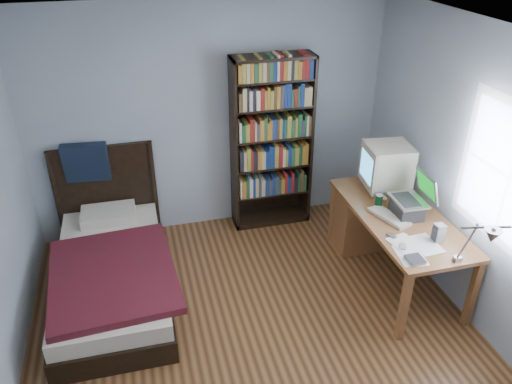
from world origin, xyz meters
TOP-DOWN VIEW (x-y plane):
  - room at (0.03, -0.00)m, footprint 4.20×4.24m
  - desk at (1.51, 1.06)m, footprint 0.75×1.63m
  - crt_monitor at (1.56, 1.07)m, footprint 0.48×0.44m
  - laptop at (1.56, 0.58)m, footprint 0.35×0.36m
  - desk_lamp at (1.48, -0.51)m, footprint 0.23×0.51m
  - keyboard at (1.38, 0.58)m, footprint 0.29×0.44m
  - speaker at (1.60, 0.15)m, footprint 0.08×0.08m
  - soda_can at (1.37, 0.79)m, footprint 0.07×0.07m
  - mouse at (1.49, 0.92)m, footprint 0.06×0.10m
  - phone_silver at (1.25, 0.30)m, footprint 0.07×0.10m
  - phone_grey at (1.27, 0.13)m, footprint 0.08×0.10m
  - external_drive at (1.27, -0.06)m, footprint 0.13×0.13m
  - bookshelf at (0.64, 1.94)m, footprint 0.87×0.30m
  - bed at (-1.16, 1.13)m, footprint 1.14×2.09m

SIDE VIEW (x-z plane):
  - bed at x=-1.16m, z-range -0.33..0.84m
  - desk at x=1.51m, z-range 0.05..0.78m
  - phone_silver at x=1.25m, z-range 0.73..0.75m
  - phone_grey at x=1.27m, z-range 0.73..0.75m
  - external_drive at x=1.27m, z-range 0.73..0.76m
  - keyboard at x=1.38m, z-range 0.72..0.76m
  - mouse at x=1.49m, z-range 0.73..0.76m
  - soda_can at x=1.37m, z-range 0.73..0.86m
  - speaker at x=1.60m, z-range 0.73..0.89m
  - laptop at x=1.56m, z-range 0.63..1.06m
  - bookshelf at x=0.64m, z-range 0.00..1.94m
  - crt_monitor at x=1.56m, z-range 0.76..1.27m
  - desk_lamp at x=1.48m, z-range 0.92..1.52m
  - room at x=0.03m, z-range 0.00..2.50m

